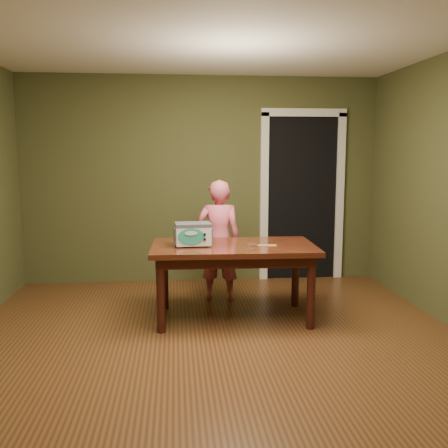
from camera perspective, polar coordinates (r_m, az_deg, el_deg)
floor at (r=4.20m, az=-0.53°, el=-14.95°), size 5.00×5.00×0.00m
room_shell at (r=3.87m, az=-0.56°, el=9.00°), size 4.52×5.02×2.61m
doorway at (r=6.86m, az=8.26°, el=3.14°), size 1.10×0.66×2.25m
dining_table at (r=4.93m, az=1.08°, el=-3.53°), size 1.63×0.95×0.75m
toy_oven at (r=4.85m, az=-3.57°, el=-1.08°), size 0.38×0.27×0.23m
baking_pan at (r=4.84m, az=3.16°, el=-2.42°), size 0.10×0.10×0.02m
spatula at (r=4.88m, az=4.96°, el=-2.43°), size 0.18×0.04×0.01m
child at (r=5.56m, az=-0.60°, el=-1.89°), size 0.54×0.41×1.35m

